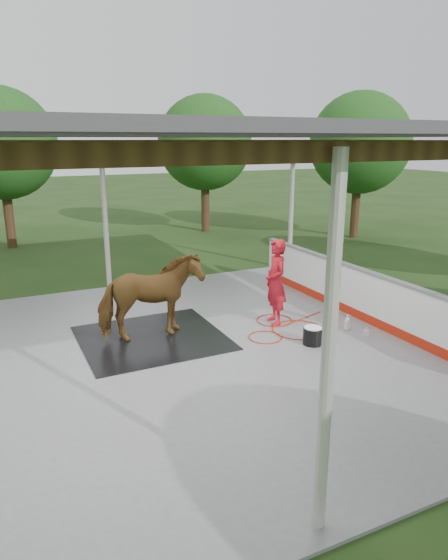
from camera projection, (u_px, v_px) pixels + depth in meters
name	position (u px, v px, depth m)	size (l,w,h in m)	color
ground	(168.00, 358.00, 9.35)	(100.00, 100.00, 0.00)	#1E3814
concrete_slab	(168.00, 357.00, 9.34)	(12.00, 10.00, 0.05)	slate
pavilion_structure	(161.00, 139.00, 8.26)	(12.60, 10.60, 4.05)	beige
dasher_board	(363.00, 296.00, 11.10)	(0.16, 8.00, 1.15)	#AC220E
tree_belt	(161.00, 149.00, 9.22)	(28.00, 28.00, 5.80)	#382314
rubber_mat	(152.00, 338.00, 10.15)	(2.81, 2.64, 0.02)	black
horse	(150.00, 297.00, 9.91)	(0.93, 2.03, 1.72)	brown
handler	(276.00, 282.00, 10.75)	(0.68, 0.45, 1.87)	red
wash_bucket	(313.00, 335.00, 9.82)	(0.38, 0.38, 0.35)	black
soap_bottle_a	(347.00, 322.00, 10.58)	(0.13, 0.13, 0.34)	silver
soap_bottle_b	(367.00, 332.00, 10.23)	(0.09, 0.09, 0.20)	#338CD8
hose_coil	(286.00, 328.00, 10.66)	(2.30, 1.68, 0.02)	#AF260C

